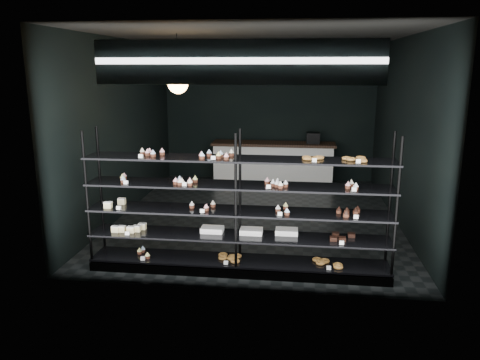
{
  "coord_description": "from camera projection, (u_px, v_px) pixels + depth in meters",
  "views": [
    {
      "loc": [
        0.7,
        -8.28,
        2.7
      ],
      "look_at": [
        -0.09,
        -1.9,
        1.14
      ],
      "focal_mm": 35.0,
      "sensor_mm": 36.0,
      "label": 1
    }
  ],
  "objects": [
    {
      "name": "room",
      "position": [
        258.0,
        130.0,
        8.33
      ],
      "size": [
        5.01,
        6.01,
        3.2
      ],
      "color": "black",
      "rests_on": "ground"
    },
    {
      "name": "display_shelf",
      "position": [
        236.0,
        227.0,
        6.2
      ],
      "size": [
        4.0,
        0.5,
        1.91
      ],
      "color": "black",
      "rests_on": "room"
    },
    {
      "name": "signage",
      "position": [
        237.0,
        62.0,
        5.23
      ],
      "size": [
        3.3,
        0.05,
        0.5
      ],
      "color": "#0D0D44",
      "rests_on": "room"
    },
    {
      "name": "pendant_lamp",
      "position": [
        178.0,
        83.0,
        7.08
      ],
      "size": [
        0.31,
        0.31,
        0.88
      ],
      "color": "black",
      "rests_on": "room"
    },
    {
      "name": "service_counter",
      "position": [
        274.0,
        163.0,
        10.98
      ],
      "size": [
        2.85,
        0.65,
        1.23
      ],
      "color": "silver",
      "rests_on": "room"
    }
  ]
}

